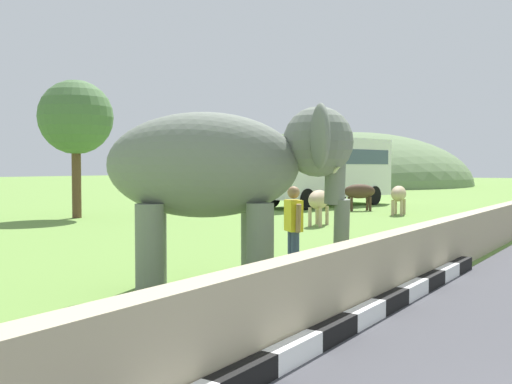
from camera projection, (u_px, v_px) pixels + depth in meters
The scene contains 9 objects.
barrier_parapet at pixel (315, 294), 6.92m from camera, with size 28.00×0.36×1.00m, color tan.
elephant at pixel (227, 169), 9.43m from camera, with size 3.75×3.90×3.01m.
person_handler at pixel (293, 225), 10.81m from camera, with size 0.48×0.56×1.66m.
bus_white at pixel (324, 166), 29.93m from camera, with size 8.75×4.27×3.50m.
cow_near at pixel (319, 200), 19.97m from camera, with size 1.93×0.92×1.23m.
cow_mid at pixel (359, 192), 26.74m from camera, with size 1.64×1.62×1.23m.
cow_far at pixel (399, 194), 24.48m from camera, with size 1.93×0.92×1.23m.
tree_distant at pixel (76, 118), 22.87m from camera, with size 2.91×2.91×5.43m.
hill_east at pixel (355, 185), 64.04m from camera, with size 30.47×24.37×11.56m.
Camera 1 is at (-4.07, 0.51, 2.01)m, focal length 40.89 mm.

